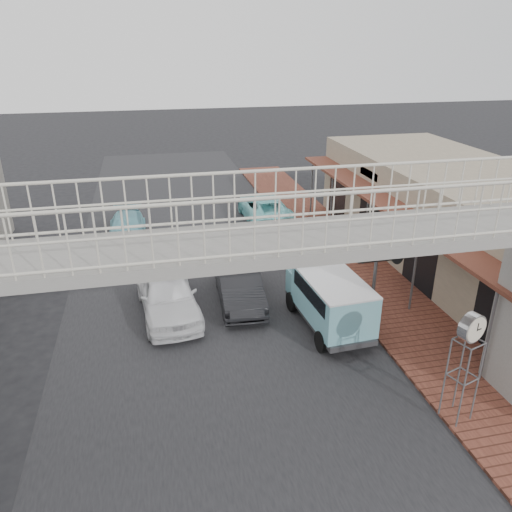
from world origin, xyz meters
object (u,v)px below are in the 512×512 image
angkot_curb (265,208)px  arrow_sign (402,246)px  motorcycle_near (348,241)px  motorcycle_far (304,229)px  angkot_far (127,229)px  street_clock (471,333)px  dark_sedan (239,284)px  angkot_van (330,295)px  white_hatchback (167,293)px

angkot_curb → arrow_sign: size_ratio=1.49×
motorcycle_near → motorcycle_far: bearing=47.5°
motorcycle_far → arrow_sign: bearing=176.1°
angkot_far → arrow_sign: (8.87, -9.63, 2.16)m
angkot_curb → motorcycle_near: 5.73m
angkot_far → arrow_sign: 13.27m
angkot_curb → angkot_far: size_ratio=1.17×
angkot_curb → street_clock: bearing=94.7°
motorcycle_near → arrow_sign: size_ratio=0.52×
angkot_curb → arrow_sign: bearing=100.0°
angkot_curb → motorcycle_far: (1.10, -3.36, -0.03)m
dark_sedan → angkot_far: size_ratio=1.01×
angkot_far → arrow_sign: bearing=-45.7°
dark_sedan → motorcycle_near: 6.60m
dark_sedan → angkot_van: (2.55, -2.43, 0.50)m
white_hatchback → angkot_far: (-1.48, 7.40, -0.18)m
white_hatchback → street_clock: size_ratio=1.56×
angkot_curb → motorcycle_near: bearing=118.0°
angkot_far → street_clock: 16.65m
dark_sedan → street_clock: size_ratio=1.43×
arrow_sign → angkot_curb: bearing=99.2°
street_clock → angkot_curb: bearing=75.6°
angkot_curb → motorcycle_far: size_ratio=2.68×
angkot_curb → arrow_sign: arrow_sign is taller
angkot_far → angkot_van: bearing=-53.5°
dark_sedan → arrow_sign: size_ratio=1.28×
white_hatchback → angkot_far: bearing=96.2°
white_hatchback → angkot_curb: white_hatchback is taller
motorcycle_near → angkot_van: bearing=158.3°
arrow_sign → motorcycle_near: bearing=82.2°
white_hatchback → street_clock: (6.69, -6.98, 1.77)m
dark_sedan → angkot_van: bearing=-40.5°
motorcycle_near → arrow_sign: (-0.82, -5.98, 2.21)m
motorcycle_near → motorcycle_far: 2.31m
white_hatchback → angkot_curb: 10.46m
angkot_curb → street_clock: (1.10, -15.82, 1.87)m
dark_sedan → motorcycle_near: size_ratio=2.45×
angkot_van → motorcycle_near: 6.65m
angkot_far → dark_sedan: bearing=-58.5°
white_hatchback → angkot_van: (5.13, -2.10, 0.40)m
dark_sedan → arrow_sign: (4.82, -2.56, 2.07)m
angkot_curb → angkot_van: (-0.46, -10.94, 0.51)m
dark_sedan → angkot_curb: dark_sedan is taller
white_hatchback → motorcycle_near: (8.22, 3.75, -0.23)m
angkot_far → motorcycle_near: 10.36m
motorcycle_far → angkot_curb: bearing=9.0°
street_clock → arrow_sign: (0.70, 4.74, 0.21)m
motorcycle_near → arrow_sign: bearing=178.3°
angkot_van → street_clock: (1.56, -4.88, 1.36)m
motorcycle_far → street_clock: 12.61m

